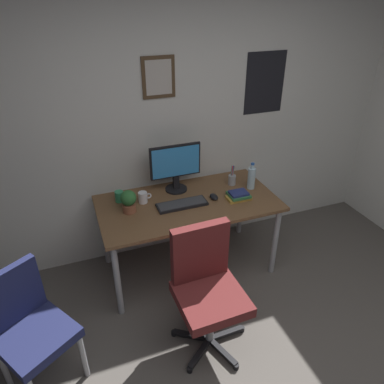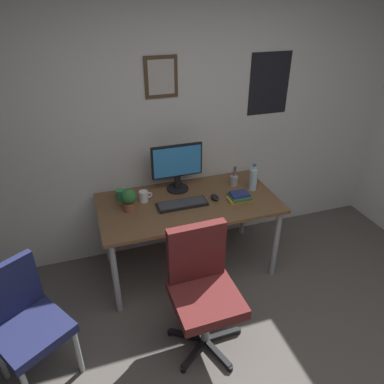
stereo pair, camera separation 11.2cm
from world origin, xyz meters
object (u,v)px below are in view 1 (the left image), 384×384
(coffee_mug_near, at_px, (120,196))
(coffee_mug_far, at_px, (143,197))
(book_stack_left, at_px, (239,196))
(monitor, at_px, (176,166))
(office_chair, at_px, (206,284))
(side_chair, at_px, (28,325))
(keyboard, at_px, (182,204))
(computer_mouse, at_px, (214,197))
(potted_plant, at_px, (129,201))
(pen_cup, at_px, (232,179))
(water_bottle, at_px, (251,178))

(coffee_mug_near, xyz_separation_m, coffee_mug_far, (0.19, -0.09, 0.00))
(book_stack_left, bearing_deg, monitor, 142.71)
(office_chair, distance_m, side_chair, 1.18)
(keyboard, distance_m, computer_mouse, 0.30)
(keyboard, bearing_deg, potted_plant, 171.60)
(office_chair, distance_m, coffee_mug_near, 1.10)
(office_chair, height_order, monitor, monitor)
(potted_plant, bearing_deg, pen_cup, 7.30)
(side_chair, xyz_separation_m, water_bottle, (1.95, 0.72, 0.33))
(keyboard, relative_size, water_bottle, 1.70)
(office_chair, relative_size, water_bottle, 3.76)
(water_bottle, relative_size, book_stack_left, 1.21)
(monitor, xyz_separation_m, pen_cup, (0.52, -0.09, -0.19))
(coffee_mug_near, bearing_deg, monitor, 2.95)
(monitor, bearing_deg, pen_cup, -9.77)
(office_chair, xyz_separation_m, pen_cup, (0.64, 0.93, 0.26))
(potted_plant, relative_size, book_stack_left, 0.93)
(water_bottle, distance_m, potted_plant, 1.13)
(computer_mouse, bearing_deg, water_bottle, 8.27)
(book_stack_left, bearing_deg, pen_cup, 76.69)
(keyboard, xyz_separation_m, water_bottle, (0.69, 0.07, 0.09))
(office_chair, height_order, side_chair, office_chair)
(computer_mouse, bearing_deg, keyboard, -177.81)
(side_chair, bearing_deg, water_bottle, 20.31)
(potted_plant, xyz_separation_m, pen_cup, (1.00, 0.13, -0.05))
(pen_cup, relative_size, book_stack_left, 0.96)
(office_chair, xyz_separation_m, coffee_mug_near, (-0.40, 1.00, 0.25))
(monitor, bearing_deg, book_stack_left, -37.29)
(coffee_mug_far, bearing_deg, book_stack_left, -16.52)
(monitor, bearing_deg, computer_mouse, -46.17)
(computer_mouse, bearing_deg, monitor, 133.83)
(computer_mouse, height_order, pen_cup, pen_cup)
(computer_mouse, distance_m, book_stack_left, 0.22)
(side_chair, height_order, monitor, monitor)
(coffee_mug_far, distance_m, pen_cup, 0.86)
(book_stack_left, bearing_deg, water_bottle, 35.11)
(pen_cup, bearing_deg, coffee_mug_far, -178.33)
(water_bottle, xyz_separation_m, book_stack_left, (-0.19, -0.14, -0.07))
(computer_mouse, xyz_separation_m, water_bottle, (0.39, 0.06, 0.09))
(coffee_mug_far, bearing_deg, computer_mouse, -14.73)
(pen_cup, bearing_deg, side_chair, -155.05)
(coffee_mug_near, bearing_deg, keyboard, -28.01)
(water_bottle, xyz_separation_m, coffee_mug_far, (-0.99, 0.10, -0.06))
(side_chair, xyz_separation_m, computer_mouse, (1.56, 0.66, 0.25))
(side_chair, bearing_deg, book_stack_left, 18.43)
(side_chair, xyz_separation_m, keyboard, (1.26, 0.65, 0.24))
(monitor, height_order, computer_mouse, monitor)
(keyboard, xyz_separation_m, book_stack_left, (0.50, -0.07, 0.02))
(keyboard, xyz_separation_m, computer_mouse, (0.30, 0.01, 0.01))
(coffee_mug_far, bearing_deg, potted_plant, -144.34)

